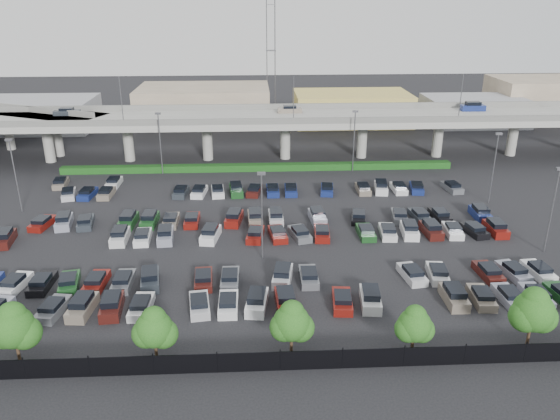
# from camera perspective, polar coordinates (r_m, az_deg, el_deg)

# --- Properties ---
(ground) EXTENTS (280.00, 280.00, 0.00)m
(ground) POSITION_cam_1_polar(r_m,az_deg,el_deg) (69.83, -1.99, -2.07)
(ground) COLOR black
(overpass) EXTENTS (150.00, 13.00, 15.80)m
(overpass) POSITION_cam_1_polar(r_m,az_deg,el_deg) (98.22, -2.51, 9.28)
(overpass) COLOR gray
(overpass) RESTS_ON ground
(hedge) EXTENTS (66.00, 1.60, 1.10)m
(hedge) POSITION_cam_1_polar(r_m,az_deg,el_deg) (93.08, -2.29, 4.48)
(hedge) COLOR #123910
(hedge) RESTS_ON ground
(fence) EXTENTS (70.00, 0.10, 2.00)m
(fence) POSITION_cam_1_polar(r_m,az_deg,el_deg) (45.11, -1.36, -15.54)
(fence) COLOR black
(fence) RESTS_ON ground
(tree_row) EXTENTS (65.07, 3.66, 5.94)m
(tree_row) POSITION_cam_1_polar(r_m,az_deg,el_deg) (44.81, -0.47, -11.71)
(tree_row) COLOR #332316
(tree_row) RESTS_ON ground
(parked_cars) EXTENTS (62.90, 41.63, 1.67)m
(parked_cars) POSITION_cam_1_polar(r_m,az_deg,el_deg) (66.13, -2.53, -2.93)
(parked_cars) COLOR white
(parked_cars) RESTS_ON ground
(light_poles) EXTENTS (66.90, 48.38, 10.30)m
(light_poles) POSITION_cam_1_polar(r_m,az_deg,el_deg) (69.51, -5.49, 3.24)
(light_poles) COLOR #4E4E53
(light_poles) RESTS_ON ground
(distant_buildings) EXTENTS (138.00, 24.00, 9.00)m
(distant_buildings) POSITION_cam_1_polar(r_m,az_deg,el_deg) (128.71, 3.07, 10.81)
(distant_buildings) COLOR gray
(distant_buildings) RESTS_ON ground
(comm_tower) EXTENTS (2.40, 2.40, 30.00)m
(comm_tower) POSITION_cam_1_polar(r_m,az_deg,el_deg) (138.51, -0.96, 16.58)
(comm_tower) COLOR #4E4E53
(comm_tower) RESTS_ON ground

